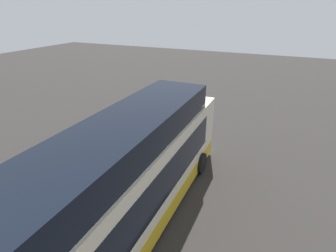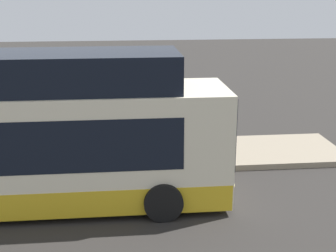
{
  "view_description": "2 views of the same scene",
  "coord_description": "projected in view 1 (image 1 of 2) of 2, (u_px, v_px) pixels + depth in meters",
  "views": [
    {
      "loc": [
        -6.86,
        -4.34,
        7.22
      ],
      "look_at": [
        3.65,
        0.4,
        1.95
      ],
      "focal_mm": 28.0,
      "sensor_mm": 36.0,
      "label": 1
    },
    {
      "loc": [
        2.37,
        -12.1,
        5.71
      ],
      "look_at": [
        3.65,
        0.4,
        1.95
      ],
      "focal_mm": 50.0,
      "sensor_mm": 36.0,
      "label": 2
    }
  ],
  "objects": [
    {
      "name": "passenger_boarding",
      "position": [
        101.0,
        135.0,
        13.44
      ],
      "size": [
        0.43,
        0.59,
        1.84
      ],
      "rotation": [
        0.0,
        0.0,
        3.02
      ],
      "color": "#4C476B",
      "rests_on": "platform"
    },
    {
      "name": "bus_lead",
      "position": [
        133.0,
        178.0,
        8.97
      ],
      "size": [
        11.43,
        2.75,
        4.14
      ],
      "color": "beige",
      "rests_on": "ground"
    },
    {
      "name": "passenger_waiting",
      "position": [
        138.0,
        124.0,
        14.87
      ],
      "size": [
        0.53,
        0.36,
        1.71
      ],
      "rotation": [
        0.0,
        0.0,
        1.45
      ],
      "color": "#2D2D33",
      "rests_on": "platform"
    },
    {
      "name": "sign_post",
      "position": [
        77.0,
        161.0,
        10.41
      ],
      "size": [
        0.1,
        0.79,
        2.25
      ],
      "color": "#4C4C51",
      "rests_on": "platform"
    },
    {
      "name": "trash_bin",
      "position": [
        119.0,
        133.0,
        15.17
      ],
      "size": [
        0.44,
        0.44,
        0.65
      ],
      "color": "#593319",
      "rests_on": "platform"
    },
    {
      "name": "passenger_with_bags",
      "position": [
        132.0,
        132.0,
        14.17
      ],
      "size": [
        0.57,
        0.4,
        1.59
      ],
      "rotation": [
        0.0,
        0.0,
        1.65
      ],
      "color": "#2D2D33",
      "rests_on": "platform"
    },
    {
      "name": "platform",
      "position": [
        77.0,
        185.0,
        11.43
      ],
      "size": [
        20.0,
        3.03,
        0.2
      ],
      "color": "gray",
      "rests_on": "ground"
    },
    {
      "name": "ground",
      "position": [
        139.0,
        208.0,
        10.31
      ],
      "size": [
        80.0,
        80.0,
        0.0
      ],
      "primitive_type": "plane",
      "color": "#2B2826"
    },
    {
      "name": "suitcase",
      "position": [
        112.0,
        147.0,
        13.63
      ],
      "size": [
        0.38,
        0.25,
        0.9
      ],
      "color": "maroon",
      "rests_on": "platform"
    }
  ]
}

